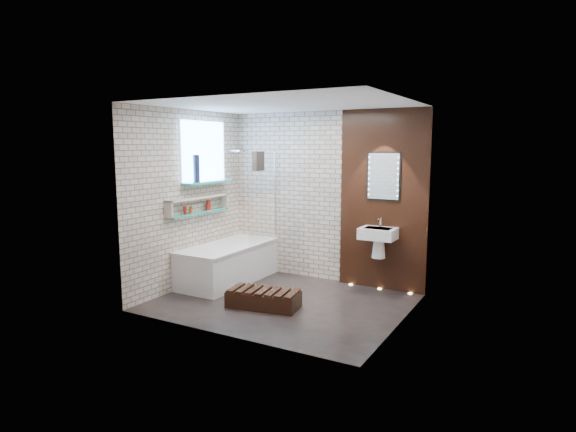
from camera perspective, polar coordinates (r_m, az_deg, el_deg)
The scene contains 15 objects.
ground at distance 6.54m, azimuth -0.65°, elevation -10.19°, with size 3.20×3.20×0.00m, color black.
room_shell at distance 6.25m, azimuth -0.67°, elevation 1.19°, with size 3.24×3.20×2.60m.
walnut_panel at distance 7.02m, azimuth 11.31°, elevation 1.82°, with size 1.30×0.06×2.60m, color black.
clerestory_window at distance 7.39m, azimuth -9.98°, elevation 6.85°, with size 0.18×1.00×0.94m.
display_niche at distance 7.26m, azimuth -10.60°, elevation 1.25°, with size 0.14×1.30×0.26m.
bathtub at distance 7.47m, azimuth -7.12°, elevation -5.56°, with size 0.79×1.74×0.70m.
bath_screen at distance 7.46m, azimuth -3.05°, elevation 2.19°, with size 0.01×0.78×1.40m, color white.
towel at distance 7.32m, azimuth -3.58°, elevation 6.54°, with size 0.09×0.22×0.29m, color #282420.
shower_head at distance 7.70m, azimuth -5.58°, elevation 7.73°, with size 0.18×0.18×0.02m, color silver.
washbasin at distance 6.92m, azimuth 10.68°, elevation -2.55°, with size 0.50×0.36×0.58m.
led_mirror at distance 6.96m, azimuth 11.29°, elevation 4.65°, with size 0.50×0.02×0.70m.
walnut_step at distance 6.32m, azimuth -2.93°, elevation -9.89°, with size 0.93×0.41×0.21m, color black.
niche_bottles at distance 7.29m, azimuth -10.38°, elevation 1.00°, with size 0.06×0.60×0.15m.
sill_vases at distance 7.15m, azimuth -10.85°, elevation 5.57°, with size 0.09×0.09×0.40m.
floor_uplights at distance 7.22m, azimuth 10.84°, elevation -8.50°, with size 0.96×0.06×0.01m.
Camera 1 is at (3.10, -5.37, 2.08)m, focal length 29.88 mm.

